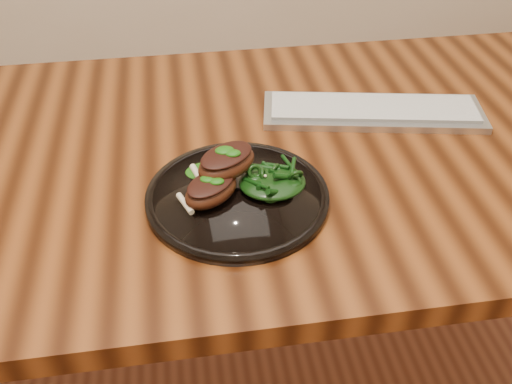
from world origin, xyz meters
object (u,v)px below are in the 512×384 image
lamb_chop_front (211,189)px  keyboard (373,111)px  plate (237,197)px  greens_heap (272,179)px  desk (246,183)px

lamb_chop_front → keyboard: bearing=34.7°
plate → greens_heap: (0.06, 0.01, 0.02)m
desk → keyboard: bearing=15.3°
lamb_chop_front → keyboard: lamb_chop_front is taller
greens_heap → keyboard: size_ratio=0.24×
desk → lamb_chop_front: (-0.08, -0.16, 0.12)m
lamb_chop_front → keyboard: 0.40m
greens_heap → lamb_chop_front: bearing=-170.9°
plate → greens_heap: size_ratio=2.71×
desk → plate: bearing=-102.9°
desk → lamb_chop_front: 0.21m
greens_heap → keyboard: (0.23, 0.21, -0.02)m
desk → plate: plate is taller
desk → greens_heap: bearing=-81.3°
lamb_chop_front → keyboard: size_ratio=0.26×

